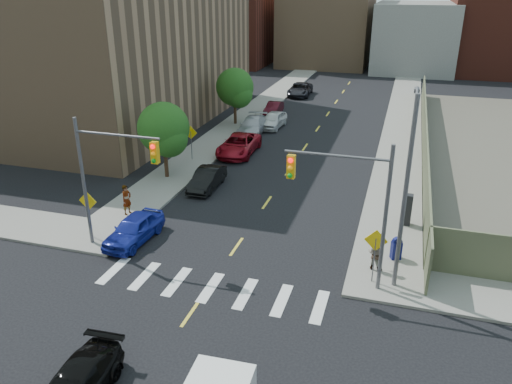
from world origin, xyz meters
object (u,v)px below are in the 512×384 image
Objects in this scene: parked_car_grey at (300,89)px; pedestrian_east at (376,254)px; parked_car_white at (273,120)px; parked_car_black at (207,179)px; parked_car_blue at (134,229)px; payphone at (407,210)px; pedestrian_west at (127,200)px; parked_car_red at (239,145)px; parked_car_silver at (252,126)px; mailbox at (396,248)px; parked_car_maroon at (274,108)px.

pedestrian_east reaches higher than parked_car_grey.
parked_car_black is at bearing -87.32° from parked_car_white.
parked_car_white is at bearing 90.26° from parked_car_blue.
payphone reaches higher than pedestrian_west.
parked_car_white is at bearing 87.85° from parked_car_black.
parked_car_silver is at bearing 95.41° from parked_car_red.
parked_car_white reaches higher than parked_car_black.
parked_car_silver is 23.93m from mailbox.
parked_car_black is 13.23m from payphone.
pedestrian_west reaches higher than parked_car_white.
parked_car_white is 26.12m from pedestrian_east.
parked_car_silver is 3.14× the size of pedestrian_east.
pedestrian_east is (-0.93, -1.29, 0.25)m from mailbox.
pedestrian_east is at bearing -84.47° from pedestrian_west.
payphone reaches higher than parked_car_black.
parked_car_white is 25.40m from mailbox.
parked_car_white is at bearing 84.69° from parked_car_red.
parked_car_blue is 3.59× the size of mailbox.
parked_car_silver is 1.17× the size of parked_car_white.
pedestrian_east is at bearing -52.45° from parked_car_red.
parked_car_silver reaches higher than parked_car_blue.
parked_car_silver is (-0.96, 13.49, 0.06)m from parked_car_black.
parked_car_black is 0.81× the size of parked_car_silver.
parked_car_blue is 13.80m from mailbox.
pedestrian_east reaches higher than parked_car_red.
parked_car_maroon is at bearing 91.72° from parked_car_red.
parked_car_red is at bearing -87.68° from parked_car_silver.
pedestrian_east is (-1.30, -5.42, -0.10)m from payphone.
parked_car_red reaches higher than parked_car_maroon.
parked_car_silver is 24.51m from pedestrian_east.
pedestrian_west is at bearing -102.82° from parked_car_red.
parked_car_silver is at bearing -94.66° from parked_car_grey.
mailbox is at bearing -47.77° from parked_car_red.
parked_car_black is 0.94× the size of parked_car_white.
parked_car_white is (0.61, 8.49, -0.02)m from parked_car_red.
pedestrian_west is at bearing -94.14° from parked_car_maroon.
parked_car_blue is 2.32× the size of payphone.
parked_car_red is 4.70× the size of mailbox.
parked_car_black is 1.09× the size of parked_car_maroon.
parked_car_white is (0.34, 16.03, 0.07)m from parked_car_black.
parked_car_red is 1.46× the size of parked_car_maroon.
payphone is at bearing -64.65° from pedestrian_west.
parked_car_silver is at bearing 93.13° from parked_car_black.
parked_car_red is (0.69, 15.65, 0.05)m from parked_car_blue.
parked_car_maroon is at bearing -44.35° from pedestrian_east.
mailbox is (12.70, -6.16, 0.04)m from parked_car_black.
parked_car_silver is 19.01m from pedestrian_west.
pedestrian_east is (11.43, -23.49, 0.22)m from parked_car_white.
parked_car_blue is 0.82× the size of parked_car_silver.
parked_car_maroon is 9.92m from parked_car_grey.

